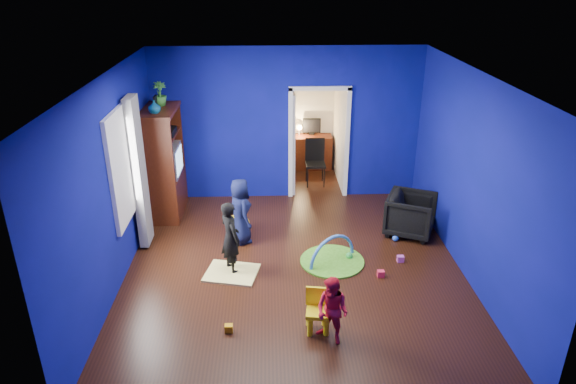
{
  "coord_description": "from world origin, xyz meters",
  "views": [
    {
      "loc": [
        -0.36,
        -6.55,
        4.19
      ],
      "look_at": [
        -0.08,
        0.4,
        1.11
      ],
      "focal_mm": 32.0,
      "sensor_mm": 36.0,
      "label": 1
    }
  ],
  "objects_px": {
    "play_mat": "(332,261)",
    "kid_chair": "(318,313)",
    "tv_armoire": "(164,163)",
    "study_desk": "(312,152)",
    "armchair": "(411,214)",
    "hopper_ball": "(239,224)",
    "toddler_red": "(332,311)",
    "crt_tv": "(166,161)",
    "folding_chair": "(315,164)",
    "child_black": "(230,237)",
    "vase": "(154,107)",
    "child_navy": "(240,211)"
  },
  "relations": [
    {
      "from": "child_black",
      "to": "tv_armoire",
      "type": "distance_m",
      "value": 2.43
    },
    {
      "from": "play_mat",
      "to": "hopper_ball",
      "type": "bearing_deg",
      "value": 147.05
    },
    {
      "from": "folding_chair",
      "to": "play_mat",
      "type": "bearing_deg",
      "value": -90.12
    },
    {
      "from": "child_navy",
      "to": "folding_chair",
      "type": "xyz_separation_m",
      "value": [
        1.43,
        2.37,
        -0.09
      ]
    },
    {
      "from": "child_black",
      "to": "vase",
      "type": "xyz_separation_m",
      "value": [
        -1.29,
        1.72,
        1.51
      ]
    },
    {
      "from": "toddler_red",
      "to": "crt_tv",
      "type": "height_order",
      "value": "crt_tv"
    },
    {
      "from": "armchair",
      "to": "hopper_ball",
      "type": "relative_size",
      "value": 2.09
    },
    {
      "from": "hopper_ball",
      "to": "child_navy",
      "type": "bearing_deg",
      "value": -78.69
    },
    {
      "from": "child_black",
      "to": "crt_tv",
      "type": "xyz_separation_m",
      "value": [
        -1.25,
        2.02,
        0.46
      ]
    },
    {
      "from": "hopper_ball",
      "to": "study_desk",
      "type": "relative_size",
      "value": 0.42
    },
    {
      "from": "toddler_red",
      "to": "folding_chair",
      "type": "height_order",
      "value": "folding_chair"
    },
    {
      "from": "child_navy",
      "to": "tv_armoire",
      "type": "bearing_deg",
      "value": 28.42
    },
    {
      "from": "armchair",
      "to": "study_desk",
      "type": "relative_size",
      "value": 0.88
    },
    {
      "from": "child_black",
      "to": "toddler_red",
      "type": "distance_m",
      "value": 2.09
    },
    {
      "from": "tv_armoire",
      "to": "kid_chair",
      "type": "xyz_separation_m",
      "value": [
        2.44,
        -3.45,
        -0.73
      ]
    },
    {
      "from": "hopper_ball",
      "to": "folding_chair",
      "type": "height_order",
      "value": "folding_chair"
    },
    {
      "from": "child_black",
      "to": "crt_tv",
      "type": "height_order",
      "value": "crt_tv"
    },
    {
      "from": "child_black",
      "to": "play_mat",
      "type": "bearing_deg",
      "value": -114.75
    },
    {
      "from": "play_mat",
      "to": "folding_chair",
      "type": "height_order",
      "value": "folding_chair"
    },
    {
      "from": "armchair",
      "to": "crt_tv",
      "type": "height_order",
      "value": "crt_tv"
    },
    {
      "from": "vase",
      "to": "tv_armoire",
      "type": "bearing_deg",
      "value": 90.0
    },
    {
      "from": "crt_tv",
      "to": "kid_chair",
      "type": "height_order",
      "value": "crt_tv"
    },
    {
      "from": "toddler_red",
      "to": "kid_chair",
      "type": "xyz_separation_m",
      "value": [
        -0.15,
        0.2,
        -0.19
      ]
    },
    {
      "from": "crt_tv",
      "to": "folding_chair",
      "type": "relative_size",
      "value": 0.76
    },
    {
      "from": "folding_chair",
      "to": "toddler_red",
      "type": "bearing_deg",
      "value": -92.74
    },
    {
      "from": "toddler_red",
      "to": "folding_chair",
      "type": "xyz_separation_m",
      "value": [
        0.23,
        4.88,
        0.02
      ]
    },
    {
      "from": "child_navy",
      "to": "hopper_ball",
      "type": "xyz_separation_m",
      "value": [
        -0.05,
        0.25,
        -0.37
      ]
    },
    {
      "from": "armchair",
      "to": "child_black",
      "type": "relative_size",
      "value": 0.69
    },
    {
      "from": "vase",
      "to": "study_desk",
      "type": "relative_size",
      "value": 0.25
    },
    {
      "from": "armchair",
      "to": "folding_chair",
      "type": "relative_size",
      "value": 0.84
    },
    {
      "from": "armchair",
      "to": "child_black",
      "type": "height_order",
      "value": "child_black"
    },
    {
      "from": "child_black",
      "to": "toddler_red",
      "type": "relative_size",
      "value": 1.28
    },
    {
      "from": "armchair",
      "to": "hopper_ball",
      "type": "height_order",
      "value": "armchair"
    },
    {
      "from": "play_mat",
      "to": "kid_chair",
      "type": "bearing_deg",
      "value": -103.27
    },
    {
      "from": "kid_chair",
      "to": "child_navy",
      "type": "bearing_deg",
      "value": 123.06
    },
    {
      "from": "child_black",
      "to": "child_navy",
      "type": "distance_m",
      "value": 0.88
    },
    {
      "from": "crt_tv",
      "to": "hopper_ball",
      "type": "xyz_separation_m",
      "value": [
        1.3,
        -0.9,
        -0.83
      ]
    },
    {
      "from": "armchair",
      "to": "crt_tv",
      "type": "xyz_separation_m",
      "value": [
        -4.2,
        0.97,
        0.67
      ]
    },
    {
      "from": "toddler_red",
      "to": "tv_armoire",
      "type": "height_order",
      "value": "tv_armoire"
    },
    {
      "from": "armchair",
      "to": "tv_armoire",
      "type": "distance_m",
      "value": 4.39
    },
    {
      "from": "child_black",
      "to": "kid_chair",
      "type": "relative_size",
      "value": 2.24
    },
    {
      "from": "tv_armoire",
      "to": "play_mat",
      "type": "distance_m",
      "value": 3.5
    },
    {
      "from": "armchair",
      "to": "child_navy",
      "type": "distance_m",
      "value": 2.86
    },
    {
      "from": "vase",
      "to": "study_desk",
      "type": "distance_m",
      "value": 4.12
    },
    {
      "from": "vase",
      "to": "kid_chair",
      "type": "relative_size",
      "value": 0.43
    },
    {
      "from": "kid_chair",
      "to": "folding_chair",
      "type": "height_order",
      "value": "folding_chair"
    },
    {
      "from": "tv_armoire",
      "to": "study_desk",
      "type": "relative_size",
      "value": 2.23
    },
    {
      "from": "crt_tv",
      "to": "child_black",
      "type": "bearing_deg",
      "value": -58.4
    },
    {
      "from": "toddler_red",
      "to": "play_mat",
      "type": "xyz_separation_m",
      "value": [
        0.23,
        1.8,
        -0.42
      ]
    },
    {
      "from": "child_black",
      "to": "folding_chair",
      "type": "relative_size",
      "value": 1.22
    }
  ]
}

